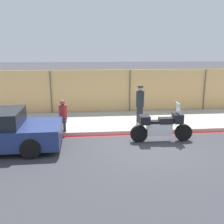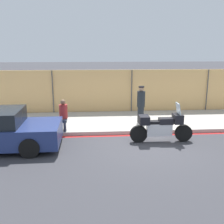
% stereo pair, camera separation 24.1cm
% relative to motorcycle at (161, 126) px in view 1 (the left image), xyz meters
% --- Properties ---
extents(ground_plane, '(120.00, 120.00, 0.00)m').
position_rel_motorcycle_xyz_m(ground_plane, '(-0.45, -0.29, -0.59)').
color(ground_plane, '#38383D').
extents(sidewalk, '(30.21, 3.46, 0.15)m').
position_rel_motorcycle_xyz_m(sidewalk, '(-0.45, 2.62, -0.51)').
color(sidewalk, '#ADA89E').
rests_on(sidewalk, ground_plane).
extents(curb_paint_stripe, '(30.21, 0.18, 0.01)m').
position_rel_motorcycle_xyz_m(curb_paint_stripe, '(-0.45, 0.81, -0.59)').
color(curb_paint_stripe, red).
rests_on(curb_paint_stripe, ground_plane).
extents(storefront_fence, '(28.70, 0.17, 2.33)m').
position_rel_motorcycle_xyz_m(storefront_fence, '(-0.45, 4.44, 0.57)').
color(storefront_fence, '#E5B26B').
rests_on(storefront_fence, ground_plane).
extents(motorcycle, '(2.34, 0.51, 1.47)m').
position_rel_motorcycle_xyz_m(motorcycle, '(0.00, 0.00, 0.00)').
color(motorcycle, black).
rests_on(motorcycle, ground_plane).
extents(officer_standing, '(0.35, 0.35, 1.63)m').
position_rel_motorcycle_xyz_m(officer_standing, '(-0.35, 2.22, 0.40)').
color(officer_standing, '#1E2328').
rests_on(officer_standing, sidewalk).
extents(person_seated_on_curb, '(0.34, 0.62, 1.23)m').
position_rel_motorcycle_xyz_m(person_seated_on_curb, '(-3.70, 1.36, 0.24)').
color(person_seated_on_curb, '#2D3342').
rests_on(person_seated_on_curb, sidewalk).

